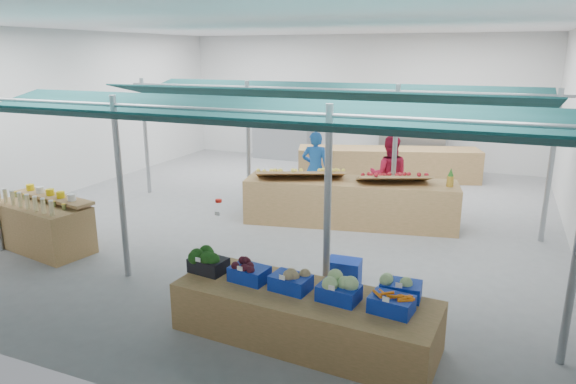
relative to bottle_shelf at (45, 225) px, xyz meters
name	(u,v)px	position (x,y,z in m)	size (l,w,h in m)	color
floor	(278,215)	(3.24, 3.60, -0.48)	(13.00, 13.00, 0.00)	slate
hall	(302,94)	(3.24, 5.04, 2.17)	(13.00, 13.00, 13.00)	silver
pole_grid	(277,154)	(3.99, 1.85, 1.33)	(10.00, 4.60, 3.00)	gray
awnings	(276,101)	(3.99, 1.85, 2.30)	(9.50, 7.08, 0.30)	black
back_shelving_left	(282,131)	(0.74, 9.60, 0.52)	(2.00, 0.50, 2.00)	#B23F33
back_shelving_right	(413,139)	(5.24, 9.60, 0.52)	(2.00, 0.50, 2.00)	#B23F33
bottle_shelf	(45,225)	(0.00, 0.00, 0.00)	(2.12, 1.48, 1.17)	olive
veg_counter	(304,316)	(5.68, -1.10, -0.15)	(3.41, 1.14, 0.66)	olive
fruit_counter	(350,202)	(4.91, 3.68, 0.01)	(4.52, 1.08, 0.97)	olive
far_counter	(388,164)	(4.82, 7.97, -0.01)	(5.19, 1.04, 0.93)	olive
crate_stack	(344,278)	(5.81, 0.29, -0.18)	(0.50, 0.35, 0.60)	#0E2BA0
vendor_left	(315,168)	(3.71, 4.78, 0.43)	(0.66, 0.43, 1.81)	#1A54A9
vendor_right	(389,175)	(5.51, 4.78, 0.43)	(0.88, 0.68, 1.81)	#B21635
crate_broccoli	(208,261)	(4.22, -1.01, 0.34)	(0.54, 0.43, 0.35)	black
crate_beets	(249,271)	(4.88, -1.05, 0.32)	(0.54, 0.43, 0.29)	#0E2BA0
crate_celeriac	(291,279)	(5.49, -1.09, 0.33)	(0.54, 0.43, 0.31)	#0E2BA0
crate_cabbage	(339,289)	(6.16, -1.13, 0.34)	(0.54, 0.43, 0.35)	#0E2BA0
crate_carrots	(392,303)	(6.82, -1.17, 0.30)	(0.54, 0.43, 0.29)	#0E2BA0
sparrow	(194,256)	(4.06, -1.12, 0.43)	(0.12, 0.09, 0.11)	brown
pole_ribbon	(218,202)	(3.32, 0.83, 0.60)	(0.12, 0.12, 0.28)	red
apple_heap_yellow	(300,172)	(3.88, 3.37, 0.66)	(2.02, 1.38, 0.27)	#997247
apple_heap_red	(394,176)	(5.83, 3.76, 0.66)	(1.65, 1.23, 0.27)	#997247
pineapple	(450,178)	(6.94, 3.98, 0.67)	(0.14, 0.14, 0.39)	#8C6019
crate_extra	(401,286)	(6.84, -0.75, 0.33)	(0.52, 0.41, 0.32)	#0E2BA0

